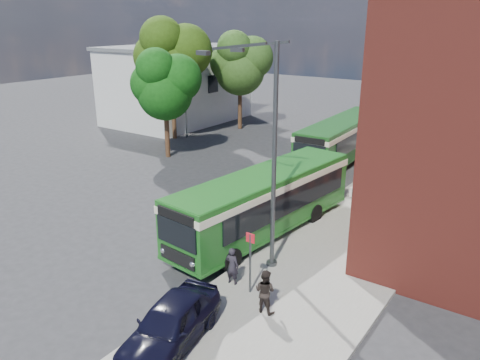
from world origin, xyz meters
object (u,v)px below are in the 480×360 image
Objects in this scene: bus_front at (264,198)px; bus_rear at (343,136)px; street_lamp at (266,155)px; parked_car at (171,323)px.

bus_front is 13.66m from bus_rear.
street_lamp reaches higher than bus_rear.
bus_front is (-1.64, 2.57, -2.96)m from street_lamp.
bus_rear is (-1.88, 13.53, 0.00)m from bus_front.
bus_rear is at bearing 88.27° from parked_car.
street_lamp is 16.74m from bus_rear.
street_lamp is 0.78× the size of bus_rear.
bus_rear is 2.70× the size of parked_car.
street_lamp is 4.25m from bus_front.
parked_car is at bearing -76.73° from bus_front.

